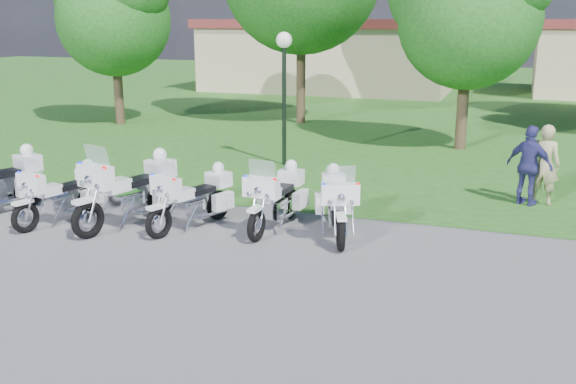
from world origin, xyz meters
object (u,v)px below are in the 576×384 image
(motorcycle_5, at_px, (277,197))
(bystander_a, at_px, (544,165))
(motorcycle_3, at_px, (131,189))
(motorcycle_4, at_px, (194,197))
(lamp_post, at_px, (284,65))
(motorcycle_6, at_px, (336,202))
(motorcycle_2, at_px, (63,193))
(bystander_c, at_px, (529,166))

(motorcycle_5, height_order, bystander_a, bystander_a)
(motorcycle_3, distance_m, motorcycle_4, 1.32)
(motorcycle_3, height_order, lamp_post, lamp_post)
(motorcycle_4, distance_m, motorcycle_6, 2.85)
(motorcycle_4, bearing_deg, lamp_post, -68.11)
(bystander_a, bearing_deg, motorcycle_2, 42.62)
(motorcycle_4, relative_size, motorcycle_6, 0.98)
(motorcycle_6, height_order, lamp_post, lamp_post)
(motorcycle_2, bearing_deg, motorcycle_5, -151.25)
(motorcycle_3, height_order, motorcycle_5, motorcycle_3)
(bystander_c, bearing_deg, motorcycle_6, 70.66)
(motorcycle_2, distance_m, motorcycle_6, 5.65)
(motorcycle_3, distance_m, motorcycle_5, 2.98)
(bystander_c, bearing_deg, motorcycle_2, 52.96)
(bystander_a, bearing_deg, bystander_c, 51.04)
(motorcycle_6, bearing_deg, bystander_c, -156.58)
(motorcycle_2, distance_m, bystander_a, 10.51)
(motorcycle_3, relative_size, motorcycle_6, 1.18)
(motorcycle_6, distance_m, bystander_a, 5.29)
(motorcycle_2, height_order, motorcycle_6, motorcycle_6)
(motorcycle_3, relative_size, lamp_post, 0.69)
(lamp_post, xyz_separation_m, bystander_a, (6.91, -1.88, -1.95))
(motorcycle_3, height_order, motorcycle_4, motorcycle_3)
(motorcycle_2, bearing_deg, motorcycle_3, -153.25)
(motorcycle_6, relative_size, bystander_c, 1.20)
(lamp_post, xyz_separation_m, bystander_c, (6.58, -2.11, -1.95))
(motorcycle_6, xyz_separation_m, bystander_c, (3.52, 3.40, 0.26))
(motorcycle_5, distance_m, bystander_c, 5.84)
(motorcycle_6, bearing_deg, lamp_post, -81.53)
(motorcycle_6, bearing_deg, motorcycle_2, -9.56)
(motorcycle_5, height_order, lamp_post, lamp_post)
(motorcycle_4, distance_m, bystander_a, 7.84)
(lamp_post, bearing_deg, bystander_a, -15.23)
(motorcycle_4, xyz_separation_m, motorcycle_5, (1.58, 0.54, 0.01))
(motorcycle_3, bearing_deg, motorcycle_6, -153.40)
(lamp_post, relative_size, bystander_a, 2.05)
(motorcycle_3, relative_size, motorcycle_5, 1.13)
(motorcycle_2, height_order, bystander_c, bystander_c)
(motorcycle_3, relative_size, bystander_a, 1.41)
(bystander_a, bearing_deg, motorcycle_6, 59.32)
(motorcycle_2, bearing_deg, bystander_a, -138.82)
(motorcycle_5, bearing_deg, motorcycle_4, 22.68)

